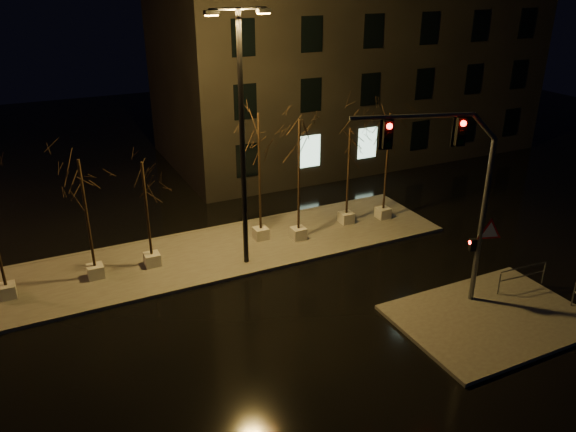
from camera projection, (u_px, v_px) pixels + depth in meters
ground at (270, 321)px, 20.85m from camera, size 90.00×90.00×0.00m
median at (216, 252)px, 25.77m from camera, size 22.00×5.00×0.15m
sidewalk_corner at (491, 318)px, 20.93m from camera, size 7.00×5.00×0.15m
building at (348, 42)px, 38.28m from camera, size 25.00×12.00×15.00m
tree_1 at (82, 187)px, 21.95m from camera, size 1.80×1.80×5.31m
tree_2 at (144, 186)px, 23.06m from camera, size 1.80×1.80×4.83m
tree_3 at (259, 143)px, 25.06m from camera, size 1.80×1.80×6.26m
tree_4 at (299, 148)px, 25.16m from camera, size 1.80×1.80×5.95m
tree_5 at (349, 150)px, 27.12m from camera, size 1.80×1.80×5.07m
tree_6 at (389, 137)px, 27.49m from camera, size 1.80×1.80×5.67m
traffic_signal_mast at (456, 183)px, 19.90m from camera, size 5.81×1.97×7.43m
streetlight_main at (242, 126)px, 22.37m from camera, size 2.64×0.43×10.58m
guard_rail_a at (523, 274)px, 22.45m from camera, size 2.32×0.21×1.00m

